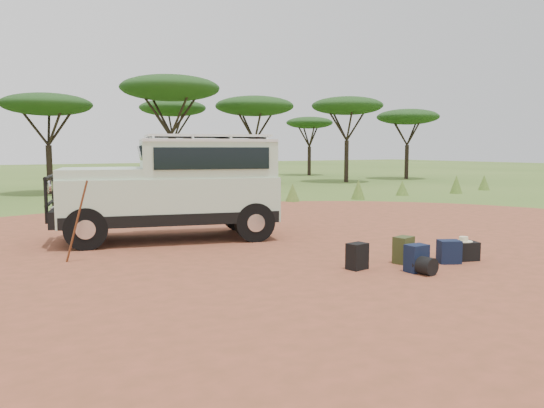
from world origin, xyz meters
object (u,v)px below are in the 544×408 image
safari_vehicle (177,189)px  backpack_olive (403,250)px  hard_case (463,251)px  backpack_black (357,256)px  walking_staff (77,222)px  duffel_navy (449,252)px  backpack_navy (416,258)px

safari_vehicle → backpack_olive: size_ratio=10.57×
hard_case → backpack_black: bearing=-174.0°
walking_staff → backpack_olive: 6.27m
backpack_black → hard_case: bearing=-20.0°
walking_staff → duffel_navy: walking_staff is taller
backpack_black → hard_case: size_ratio=0.92×
backpack_olive → hard_case: 1.28m
walking_staff → duffel_navy: (6.06, -3.74, -0.57)m
safari_vehicle → backpack_navy: (2.37, -5.48, -0.96)m
walking_staff → backpack_black: size_ratio=3.38×
walking_staff → hard_case: (6.52, -3.69, -0.61)m
backpack_black → backpack_olive: 1.10m
safari_vehicle → backpack_olive: bearing=-45.8°
backpack_black → backpack_navy: bearing=-50.7°
walking_staff → safari_vehicle: bearing=-25.5°
safari_vehicle → backpack_olive: 5.62m
hard_case → backpack_olive: bearing=178.9°
backpack_black → safari_vehicle: bearing=99.5°
backpack_olive → duffel_navy: backpack_olive is taller
duffel_navy → backpack_black: bearing=-168.0°
walking_staff → backpack_black: walking_staff is taller
backpack_navy → backpack_olive: bearing=63.3°
safari_vehicle → walking_staff: (-2.62, -1.55, -0.42)m
backpack_navy → walking_staff: bearing=141.6°
safari_vehicle → walking_staff: safari_vehicle is taller
backpack_black → hard_case: (2.31, -0.45, -0.06)m
backpack_olive → duffel_navy: bearing=-45.1°
backpack_olive → duffel_navy: 0.87m
backpack_black → duffel_navy: 1.91m
safari_vehicle → walking_staff: bearing=-134.2°
backpack_navy → hard_case: 1.55m
backpack_navy → backpack_olive: (0.32, 0.64, 0.01)m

